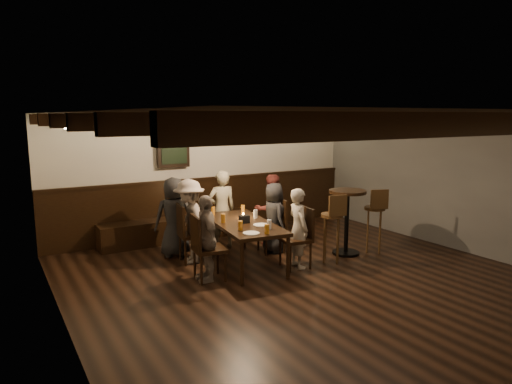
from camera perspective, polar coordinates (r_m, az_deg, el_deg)
room at (r=8.02m, az=-3.77°, el=0.25°), size 7.00×7.00×7.00m
dining_table at (r=7.26m, az=-1.61°, el=-4.25°), size 1.08×1.95×0.69m
chair_left_near at (r=7.54m, az=-7.99°, el=-6.51°), size 0.49×0.49×0.95m
chair_left_far at (r=6.72m, az=-5.98°, el=-8.48°), size 0.50×0.50×0.96m
chair_right_near at (r=8.02m, az=2.03°, el=-5.50°), size 0.48×0.48×0.93m
chair_right_far at (r=7.25m, az=5.06°, el=-7.14°), size 0.49×0.49×0.95m
person_bench_left at (r=7.83m, az=-10.19°, el=-3.07°), size 0.71×0.52×1.35m
person_bench_centre at (r=8.21m, az=-4.29°, el=-2.18°), size 0.55×0.40×1.40m
person_bench_right at (r=8.41m, az=1.86°, el=-2.21°), size 0.70×0.58×1.31m
person_left_near at (r=7.44m, az=-8.29°, el=-3.63°), size 0.62×0.94×1.37m
person_left_far at (r=6.61m, az=-6.27°, el=-5.75°), size 0.41×0.77×1.26m
person_right_near at (r=7.95m, az=2.24°, el=-3.21°), size 0.47×0.64×1.22m
person_right_far at (r=7.17m, az=5.32°, el=-4.52°), size 0.36×0.50×1.26m
pint_a at (r=7.78m, az=-5.42°, el=-2.38°), size 0.07×0.07×0.14m
pint_b at (r=7.91m, az=-1.65°, el=-2.15°), size 0.07×0.07×0.14m
pint_c at (r=7.22m, az=-4.13°, el=-3.31°), size 0.07×0.07×0.14m
pint_d at (r=7.52m, az=-0.04°, el=-2.76°), size 0.07×0.07×0.14m
pint_e at (r=6.74m, az=-1.97°, el=-4.21°), size 0.07×0.07×0.14m
pint_f at (r=6.81m, az=1.64°, el=-4.07°), size 0.07×0.07×0.14m
pint_g at (r=6.53m, az=1.36°, el=-4.67°), size 0.07×0.07×0.14m
plate_near at (r=6.56m, az=-0.60°, el=-5.17°), size 0.24×0.24×0.01m
plate_far at (r=7.04m, az=0.64°, el=-4.14°), size 0.24×0.24×0.01m
condiment_caddy at (r=7.19m, az=-1.47°, el=-3.43°), size 0.15×0.10×0.12m
candle at (r=7.55m, az=-1.60°, el=-3.06°), size 0.05×0.05×0.05m
high_top_table at (r=7.93m, az=11.30°, el=-2.51°), size 0.63×0.63×1.12m
bar_stool_left at (r=7.53m, az=9.44°, el=-5.55°), size 0.37×0.39×1.13m
bar_stool_right at (r=8.23m, az=14.54°, el=-4.43°), size 0.39×0.41×1.13m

